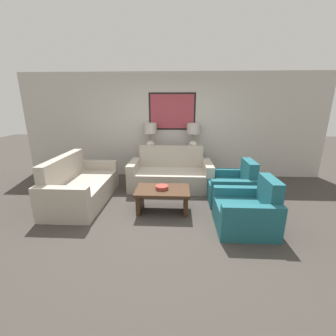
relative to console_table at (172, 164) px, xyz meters
name	(u,v)px	position (x,y,z in m)	size (l,w,h in m)	color
ground_plane	(167,216)	(0.00, -2.12, -0.37)	(20.00, 20.00, 0.00)	#3D3833
back_wall	(172,126)	(0.00, 0.27, 0.96)	(7.81, 0.12, 2.65)	beige
console_table	(172,164)	(0.00, 0.00, 0.00)	(1.51, 0.37, 0.75)	black
table_lamp_left	(150,133)	(-0.54, 0.00, 0.81)	(0.33, 0.33, 0.68)	silver
table_lamp_right	(193,133)	(0.54, 0.00, 0.81)	(0.33, 0.33, 0.68)	silver
couch_by_back_wall	(171,175)	(0.00, -0.67, -0.07)	(1.87, 0.92, 0.92)	#ADA393
couch_by_side	(81,187)	(-1.76, -1.55, -0.07)	(0.92, 1.87, 0.92)	#ADA393
coffee_table	(163,195)	(-0.10, -1.90, -0.07)	(0.96, 0.62, 0.43)	#3D2616
decorative_bowl	(162,187)	(-0.11, -1.90, 0.08)	(0.23, 0.23, 0.06)	#93382D
armchair_near_back_wall	(232,188)	(1.27, -1.37, -0.10)	(0.87, 0.87, 0.84)	#1E5B66
armchair_near_camera	(247,212)	(1.27, -2.42, -0.10)	(0.87, 0.87, 0.84)	#1E5B66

